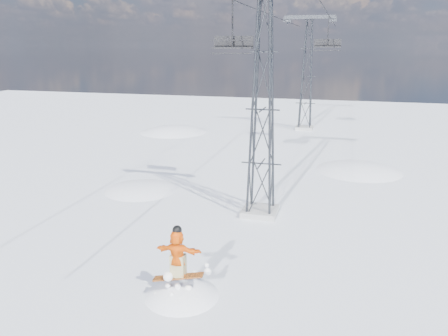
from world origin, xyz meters
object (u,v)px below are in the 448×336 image
(lift_tower_far, at_px, (307,77))
(lift_chair_near, at_px, (233,43))
(lift_tower_near, at_px, (263,110))
(snowboarder_jump, at_px, (183,335))

(lift_tower_far, height_order, lift_chair_near, lift_tower_far)
(lift_tower_near, xyz_separation_m, snowboarder_jump, (-1.22, -8.39, -7.10))
(lift_tower_near, relative_size, lift_chair_near, 4.14)
(lift_chair_near, bearing_deg, snowboarder_jump, -84.92)
(snowboarder_jump, bearing_deg, lift_chair_near, 95.08)
(lift_tower_near, xyz_separation_m, lift_tower_far, (0.00, 25.00, 0.00))
(snowboarder_jump, height_order, lift_chair_near, lift_chair_near)
(lift_tower_far, bearing_deg, lift_tower_near, -90.00)
(lift_tower_near, relative_size, lift_tower_far, 1.00)
(lift_tower_near, xyz_separation_m, lift_chair_near, (-2.20, 2.65, 3.17))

